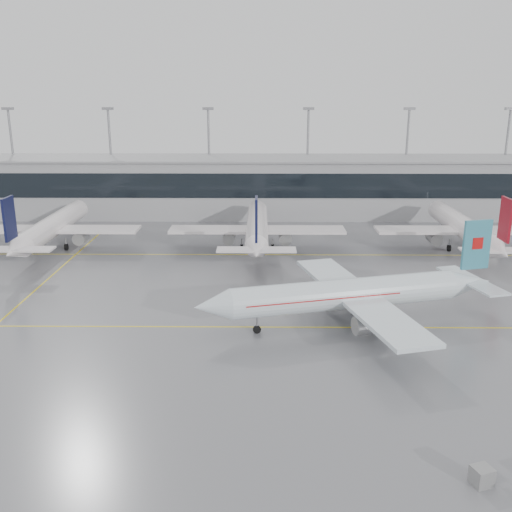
{
  "coord_description": "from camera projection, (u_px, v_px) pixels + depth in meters",
  "views": [
    {
      "loc": [
        0.65,
        -60.41,
        26.03
      ],
      "look_at": [
        0.0,
        12.0,
        5.0
      ],
      "focal_mm": 40.0,
      "sensor_mm": 36.0,
      "label": 1
    }
  ],
  "objects": [
    {
      "name": "taxi_line_north",
      "position": [
        257.0,
        255.0,
        94.08
      ],
      "size": [
        120.0,
        0.25,
        0.01
      ],
      "primitive_type": "cube",
      "color": "yellow",
      "rests_on": "ground"
    },
    {
      "name": "terminal_roof",
      "position": [
        258.0,
        158.0,
        121.41
      ],
      "size": [
        182.0,
        16.0,
        0.4
      ],
      "primitive_type": "cube",
      "color": "gray",
      "rests_on": "ground"
    },
    {
      "name": "gse_unit",
      "position": [
        482.0,
        476.0,
        39.0
      ],
      "size": [
        1.66,
        1.6,
        1.33
      ],
      "primitive_type": "cube",
      "rotation": [
        0.0,
        0.0,
        0.33
      ],
      "color": "gray",
      "rests_on": "ground"
    },
    {
      "name": "parked_jet_d",
      "position": [
        464.0,
        228.0,
        96.29
      ],
      "size": [
        29.64,
        36.96,
        11.72
      ],
      "rotation": [
        0.0,
        0.0,
        1.57
      ],
      "color": "white",
      "rests_on": "ground"
    },
    {
      "name": "taxi_line_cross",
      "position": [
        43.0,
        284.0,
        79.93
      ],
      "size": [
        0.25,
        60.0,
        0.01
      ],
      "primitive_type": "cube",
      "color": "yellow",
      "rests_on": "ground"
    },
    {
      "name": "ground",
      "position": [
        255.0,
        327.0,
        65.27
      ],
      "size": [
        320.0,
        320.0,
        0.0
      ],
      "primitive_type": "plane",
      "color": "slate",
      "rests_on": "ground"
    },
    {
      "name": "terminal",
      "position": [
        258.0,
        187.0,
        123.14
      ],
      "size": [
        180.0,
        15.0,
        12.0
      ],
      "primitive_type": "cube",
      "color": "#959598",
      "rests_on": "ground"
    },
    {
      "name": "terminal_glass",
      "position": [
        258.0,
        186.0,
        115.47
      ],
      "size": [
        180.0,
        0.2,
        5.0
      ],
      "primitive_type": "cube",
      "color": "black",
      "rests_on": "ground"
    },
    {
      "name": "air_canada_jet",
      "position": [
        355.0,
        294.0,
        65.36
      ],
      "size": [
        36.04,
        29.29,
        11.45
      ],
      "rotation": [
        0.0,
        0.0,
        3.4
      ],
      "color": "silver",
      "rests_on": "ground"
    },
    {
      "name": "light_masts",
      "position": [
        258.0,
        150.0,
        126.85
      ],
      "size": [
        156.4,
        1.0,
        22.6
      ],
      "color": "gray",
      "rests_on": "ground"
    },
    {
      "name": "parked_jet_c",
      "position": [
        257.0,
        228.0,
        96.59
      ],
      "size": [
        29.64,
        36.96,
        11.72
      ],
      "rotation": [
        0.0,
        0.0,
        1.57
      ],
      "color": "white",
      "rests_on": "ground"
    },
    {
      "name": "parked_jet_b",
      "position": [
        52.0,
        227.0,
        96.89
      ],
      "size": [
        29.64,
        36.96,
        11.72
      ],
      "rotation": [
        0.0,
        0.0,
        1.57
      ],
      "color": "white",
      "rests_on": "ground"
    },
    {
      "name": "taxi_line_main",
      "position": [
        255.0,
        327.0,
        65.27
      ],
      "size": [
        120.0,
        0.25,
        0.01
      ],
      "primitive_type": "cube",
      "color": "yellow",
      "rests_on": "ground"
    }
  ]
}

